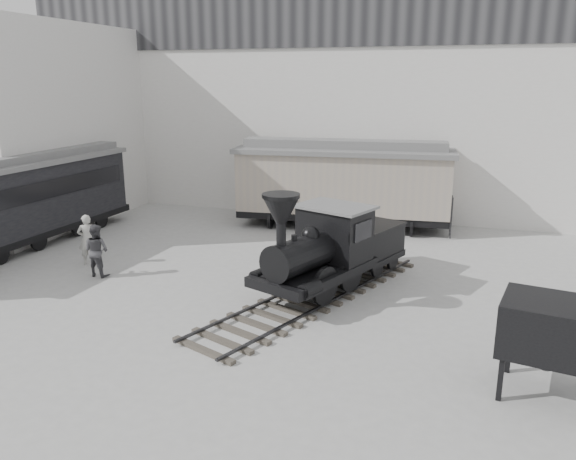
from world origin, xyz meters
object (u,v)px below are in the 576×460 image
(passenger_coach, at_px, (4,203))
(visitor_b, at_px, (97,250))
(locomotive, at_px, (328,253))
(boxcar, at_px, (343,182))
(coal_hopper, at_px, (550,335))
(visitor_a, at_px, (87,239))

(passenger_coach, xyz_separation_m, visitor_b, (5.10, -1.38, -1.01))
(locomotive, relative_size, boxcar, 0.99)
(boxcar, bearing_deg, visitor_b, -131.10)
(locomotive, xyz_separation_m, coal_hopper, (5.90, -4.55, 0.13))
(locomotive, height_order, boxcar, boxcar)
(boxcar, height_order, visitor_b, boxcar)
(locomotive, xyz_separation_m, visitor_b, (-7.92, -0.98, -0.36))
(boxcar, bearing_deg, passenger_coach, -151.72)
(locomotive, distance_m, boxcar, 8.33)
(boxcar, distance_m, coal_hopper, 14.66)
(passenger_coach, bearing_deg, locomotive, 1.23)
(boxcar, relative_size, passenger_coach, 0.76)
(boxcar, height_order, visitor_a, boxcar)
(visitor_a, bearing_deg, coal_hopper, 128.30)
(boxcar, bearing_deg, visitor_a, -138.53)
(locomotive, height_order, coal_hopper, locomotive)
(locomotive, bearing_deg, boxcar, 120.50)
(passenger_coach, height_order, coal_hopper, passenger_coach)
(locomotive, bearing_deg, visitor_a, -158.62)
(passenger_coach, distance_m, coal_hopper, 19.57)
(boxcar, xyz_separation_m, visitor_a, (-7.69, -8.19, -1.15))
(visitor_b, xyz_separation_m, coal_hopper, (13.82, -3.58, 0.49))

